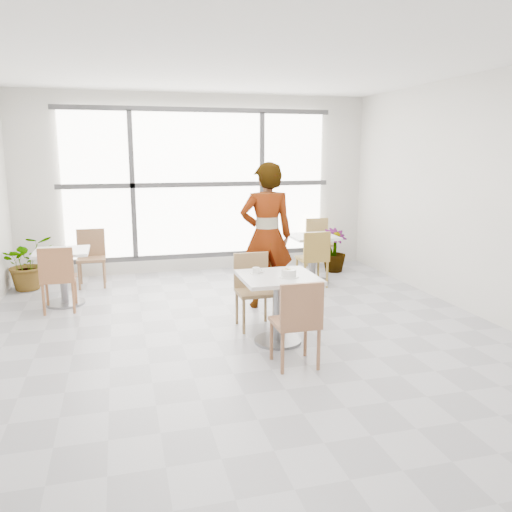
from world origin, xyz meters
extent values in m
plane|color=#9E9EA5|center=(0.00, 0.00, 0.00)|extent=(7.00, 7.00, 0.00)
plane|color=white|center=(0.00, 0.00, 3.00)|extent=(7.00, 7.00, 0.00)
plane|color=silver|center=(0.00, 3.50, 1.50)|extent=(6.00, 0.00, 6.00)
plane|color=silver|center=(0.00, -3.50, 1.50)|extent=(6.00, 0.00, 6.00)
plane|color=silver|center=(3.00, 0.00, 1.50)|extent=(0.00, 7.00, 7.00)
cube|color=white|center=(0.00, 3.44, 1.50)|extent=(4.40, 0.04, 2.40)
cube|color=#3F3F42|center=(0.00, 3.41, 1.50)|extent=(4.60, 0.05, 0.08)
cube|color=#3F3F42|center=(-1.10, 3.41, 1.50)|extent=(0.08, 0.05, 2.40)
cube|color=#3F3F42|center=(1.10, 3.41, 1.50)|extent=(0.08, 0.05, 2.40)
cube|color=#3F3F42|center=(0.00, 3.41, 0.28)|extent=(4.60, 0.05, 0.08)
cube|color=#3F3F42|center=(0.00, 3.41, 2.72)|extent=(4.60, 0.05, 0.08)
cube|color=silver|center=(0.28, -0.19, 0.73)|extent=(0.80, 0.80, 0.04)
cylinder|color=slate|center=(0.28, -0.19, 0.35)|extent=(0.10, 0.10, 0.71)
cylinder|color=slate|center=(0.28, -0.19, 0.01)|extent=(0.52, 0.52, 0.03)
cube|color=#946244|center=(0.25, -0.82, 0.43)|extent=(0.42, 0.42, 0.04)
cube|color=#946244|center=(0.25, -1.01, 0.66)|extent=(0.42, 0.04, 0.42)
cylinder|color=#946244|center=(0.43, -0.64, 0.21)|extent=(0.04, 0.04, 0.41)
cylinder|color=#946244|center=(0.43, -1.00, 0.21)|extent=(0.04, 0.04, 0.41)
cylinder|color=#946244|center=(0.07, -0.64, 0.21)|extent=(0.04, 0.04, 0.41)
cylinder|color=#946244|center=(0.07, -1.00, 0.21)|extent=(0.04, 0.04, 0.41)
cube|color=olive|center=(0.16, 0.33, 0.43)|extent=(0.42, 0.42, 0.04)
cube|color=olive|center=(0.16, 0.52, 0.66)|extent=(0.42, 0.04, 0.42)
cylinder|color=olive|center=(-0.02, 0.15, 0.21)|extent=(0.04, 0.04, 0.41)
cylinder|color=olive|center=(-0.02, 0.51, 0.21)|extent=(0.04, 0.04, 0.41)
cylinder|color=olive|center=(0.34, 0.15, 0.21)|extent=(0.04, 0.04, 0.41)
cylinder|color=olive|center=(0.34, 0.51, 0.21)|extent=(0.04, 0.04, 0.41)
cylinder|color=silver|center=(0.36, -0.28, 0.76)|extent=(0.21, 0.21, 0.01)
cylinder|color=silver|center=(0.36, -0.28, 0.80)|extent=(0.16, 0.16, 0.07)
torus|color=silver|center=(0.36, -0.28, 0.83)|extent=(0.16, 0.16, 0.01)
cylinder|color=tan|center=(0.36, -0.28, 0.80)|extent=(0.14, 0.14, 0.05)
cylinder|color=#F8F1A0|center=(0.36, -0.28, 0.83)|extent=(0.03, 0.03, 0.02)
cylinder|color=#F0E99B|center=(0.36, -0.28, 0.83)|extent=(0.03, 0.03, 0.02)
cylinder|color=#F5EA9E|center=(0.38, -0.27, 0.83)|extent=(0.03, 0.03, 0.02)
cylinder|color=#F5EE9E|center=(0.40, -0.26, 0.83)|extent=(0.03, 0.03, 0.02)
cylinder|color=#F2EB9C|center=(0.36, -0.28, 0.83)|extent=(0.03, 0.03, 0.02)
cylinder|color=#F4EB9D|center=(0.34, -0.24, 0.84)|extent=(0.03, 0.03, 0.02)
cylinder|color=beige|center=(0.37, -0.29, 0.83)|extent=(0.03, 0.03, 0.01)
cylinder|color=beige|center=(0.36, -0.29, 0.83)|extent=(0.03, 0.03, 0.02)
cylinder|color=beige|center=(0.33, -0.26, 0.83)|extent=(0.03, 0.03, 0.01)
cylinder|color=beige|center=(0.36, -0.28, 0.83)|extent=(0.03, 0.03, 0.02)
cylinder|color=beige|center=(0.35, -0.29, 0.83)|extent=(0.03, 0.03, 0.02)
cylinder|color=silver|center=(0.07, -0.05, 0.75)|extent=(0.13, 0.13, 0.01)
cylinder|color=silver|center=(0.07, -0.05, 0.79)|extent=(0.08, 0.08, 0.06)
torus|color=silver|center=(0.11, -0.05, 0.79)|extent=(0.05, 0.01, 0.05)
cylinder|color=black|center=(0.07, -0.05, 0.81)|extent=(0.07, 0.07, 0.00)
cube|color=#B2B2B7|center=(0.12, -0.07, 0.76)|extent=(0.09, 0.05, 0.00)
sphere|color=#B2B2B7|center=(0.16, -0.05, 0.76)|extent=(0.02, 0.02, 0.02)
imported|color=black|center=(0.52, 1.12, 0.96)|extent=(0.74, 0.51, 1.92)
cube|color=white|center=(-2.11, 1.92, 0.73)|extent=(0.70, 0.70, 0.04)
cylinder|color=slate|center=(-2.11, 1.92, 0.35)|extent=(0.10, 0.10, 0.71)
cylinder|color=slate|center=(-2.11, 1.92, 0.01)|extent=(0.52, 0.52, 0.03)
cube|color=silver|center=(1.60, 2.20, 0.73)|extent=(0.70, 0.70, 0.04)
cylinder|color=slate|center=(1.60, 2.20, 0.35)|extent=(0.10, 0.10, 0.71)
cylinder|color=slate|center=(1.60, 2.20, 0.01)|extent=(0.52, 0.52, 0.03)
cube|color=#9A613C|center=(-2.14, 1.63, 0.43)|extent=(0.42, 0.42, 0.04)
cube|color=#9A613C|center=(-2.14, 1.44, 0.66)|extent=(0.42, 0.04, 0.42)
cylinder|color=#9A613C|center=(-1.96, 1.81, 0.21)|extent=(0.04, 0.04, 0.41)
cylinder|color=#9A613C|center=(-1.96, 1.45, 0.21)|extent=(0.04, 0.04, 0.41)
cylinder|color=#9A613C|center=(-2.32, 1.81, 0.21)|extent=(0.04, 0.04, 0.41)
cylinder|color=#9A613C|center=(-2.32, 1.45, 0.21)|extent=(0.04, 0.04, 0.41)
cube|color=#896142|center=(-1.78, 2.82, 0.43)|extent=(0.42, 0.42, 0.04)
cube|color=#896142|center=(-1.78, 3.01, 0.66)|extent=(0.42, 0.04, 0.42)
cylinder|color=#896142|center=(-1.96, 2.64, 0.21)|extent=(0.04, 0.04, 0.41)
cylinder|color=#896142|center=(-1.96, 3.00, 0.21)|extent=(0.04, 0.04, 0.41)
cylinder|color=#896142|center=(-1.60, 2.64, 0.21)|extent=(0.04, 0.04, 0.41)
cylinder|color=#896142|center=(-1.60, 3.00, 0.21)|extent=(0.04, 0.04, 0.41)
cube|color=olive|center=(1.50, 1.97, 0.43)|extent=(0.42, 0.42, 0.04)
cube|color=olive|center=(1.50, 1.78, 0.66)|extent=(0.42, 0.04, 0.42)
cylinder|color=olive|center=(1.68, 2.15, 0.21)|extent=(0.04, 0.04, 0.41)
cylinder|color=olive|center=(1.68, 1.79, 0.21)|extent=(0.04, 0.04, 0.41)
cylinder|color=olive|center=(1.32, 2.15, 0.21)|extent=(0.04, 0.04, 0.41)
cylinder|color=olive|center=(1.32, 1.79, 0.21)|extent=(0.04, 0.04, 0.41)
cube|color=#A1824A|center=(2.10, 3.11, 0.43)|extent=(0.42, 0.42, 0.04)
cube|color=#A1824A|center=(2.10, 3.30, 0.66)|extent=(0.42, 0.04, 0.42)
cylinder|color=#A1824A|center=(1.92, 2.93, 0.21)|extent=(0.04, 0.04, 0.41)
cylinder|color=#A1824A|center=(1.92, 3.29, 0.21)|extent=(0.04, 0.04, 0.41)
cylinder|color=#A1824A|center=(2.28, 2.93, 0.21)|extent=(0.04, 0.04, 0.41)
cylinder|color=#A1824A|center=(2.28, 3.29, 0.21)|extent=(0.04, 0.04, 0.41)
imported|color=#5B7C42|center=(-2.70, 2.89, 0.41)|extent=(0.93, 0.88, 0.82)
imported|color=#42713D|center=(2.23, 2.79, 0.37)|extent=(0.47, 0.47, 0.75)
camera|label=1|loc=(-1.34, -5.30, 2.06)|focal=36.14mm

